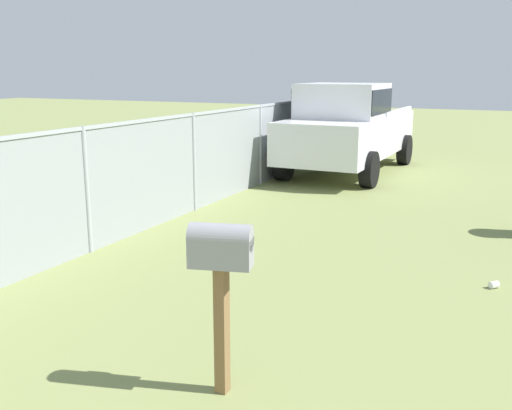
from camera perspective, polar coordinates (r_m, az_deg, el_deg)
mailbox at (r=4.23m, az=-3.44°, el=-5.40°), size 0.31×0.49×1.32m
pickup_truck at (r=13.95m, az=8.92°, el=7.60°), size 5.20×2.20×2.09m
fence_section at (r=7.95m, az=-16.20°, el=1.84°), size 16.12×0.07×1.68m
litter_cup_near_hydrant at (r=7.10m, az=22.16°, el=-7.21°), size 0.13×0.13×0.08m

